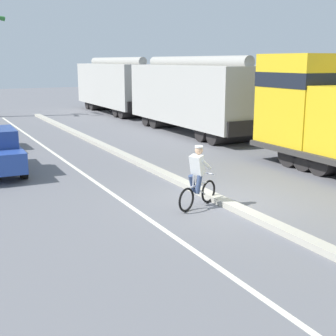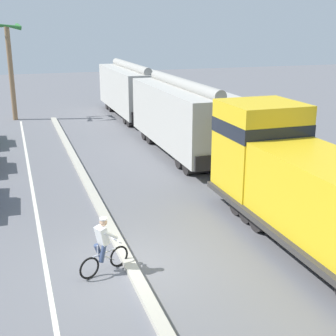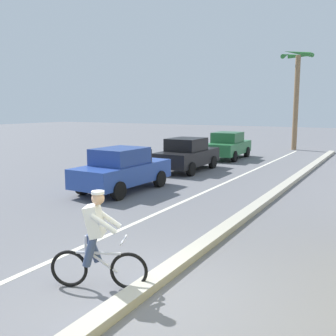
{
  "view_description": "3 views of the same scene",
  "coord_description": "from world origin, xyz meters",
  "px_view_note": "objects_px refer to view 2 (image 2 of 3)",
  "views": [
    {
      "loc": [
        -7.17,
        -10.65,
        3.96
      ],
      "look_at": [
        -1.23,
        0.82,
        0.98
      ],
      "focal_mm": 50.0,
      "sensor_mm": 36.0,
      "label": 1
    },
    {
      "loc": [
        -2.89,
        -12.24,
        6.98
      ],
      "look_at": [
        2.32,
        3.3,
        1.93
      ],
      "focal_mm": 50.0,
      "sensor_mm": 36.0,
      "label": 2
    },
    {
      "loc": [
        3.44,
        -5.04,
        3.09
      ],
      "look_at": [
        -4.06,
        8.18,
        0.75
      ],
      "focal_mm": 42.0,
      "sensor_mm": 36.0,
      "label": 3
    }
  ],
  "objects_px": {
    "hopper_car_lead": "(182,117)",
    "cyclist": "(103,247)",
    "locomotive": "(314,194)",
    "palm_tree_near": "(9,53)",
    "hopper_car_middle": "(131,90)"
  },
  "relations": [
    {
      "from": "hopper_car_lead",
      "to": "cyclist",
      "type": "bearing_deg",
      "value": -119.86
    },
    {
      "from": "hopper_car_lead",
      "to": "palm_tree_near",
      "type": "distance_m",
      "value": 16.03
    },
    {
      "from": "hopper_car_lead",
      "to": "hopper_car_middle",
      "type": "xyz_separation_m",
      "value": [
        0.0,
        11.6,
        0.0
      ]
    },
    {
      "from": "hopper_car_lead",
      "to": "cyclist",
      "type": "distance_m",
      "value": 13.6
    },
    {
      "from": "hopper_car_lead",
      "to": "palm_tree_near",
      "type": "relative_size",
      "value": 1.47
    },
    {
      "from": "cyclist",
      "to": "palm_tree_near",
      "type": "height_order",
      "value": "palm_tree_near"
    },
    {
      "from": "hopper_car_middle",
      "to": "locomotive",
      "type": "bearing_deg",
      "value": -90.0
    },
    {
      "from": "hopper_car_middle",
      "to": "cyclist",
      "type": "relative_size",
      "value": 6.18
    },
    {
      "from": "hopper_car_lead",
      "to": "cyclist",
      "type": "xyz_separation_m",
      "value": [
        -6.74,
        -11.74,
        -1.26
      ]
    },
    {
      "from": "locomotive",
      "to": "hopper_car_lead",
      "type": "distance_m",
      "value": 12.16
    },
    {
      "from": "palm_tree_near",
      "to": "cyclist",
      "type": "bearing_deg",
      "value": -85.49
    },
    {
      "from": "palm_tree_near",
      "to": "hopper_car_middle",
      "type": "bearing_deg",
      "value": -10.02
    },
    {
      "from": "hopper_car_lead",
      "to": "cyclist",
      "type": "relative_size",
      "value": 6.18
    },
    {
      "from": "cyclist",
      "to": "locomotive",
      "type": "bearing_deg",
      "value": -3.53
    },
    {
      "from": "hopper_car_lead",
      "to": "locomotive",
      "type": "bearing_deg",
      "value": -90.0
    }
  ]
}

